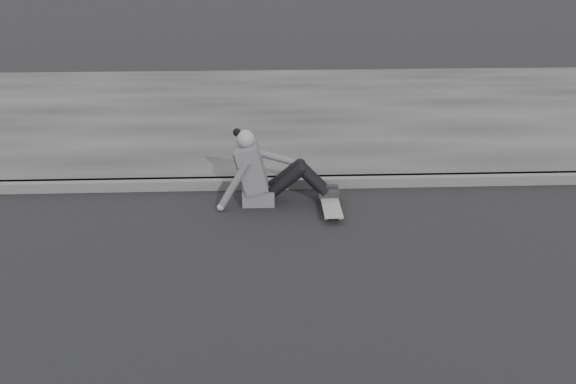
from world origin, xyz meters
The scene contains 4 objects.
curb centered at (0.00, 2.58, 0.06)m, with size 24.00×0.16×0.12m, color #525252.
sidewalk centered at (0.00, 5.60, 0.06)m, with size 24.00×6.00×0.12m, color #363636.
skateboard centered at (-1.95, 1.90, 0.07)m, with size 0.20×0.78×0.09m.
seated_woman centered at (-2.68, 2.14, 0.36)m, with size 1.38×0.46×0.88m.
Camera 1 is at (-2.70, -4.56, 2.97)m, focal length 40.00 mm.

